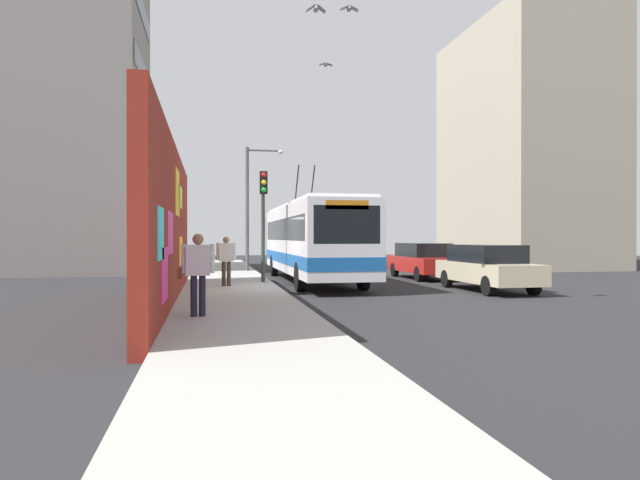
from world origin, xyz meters
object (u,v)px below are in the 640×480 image
Objects in this scene: pedestrian_near_wall at (198,267)px; street_lamp at (252,199)px; pedestrian_midblock at (226,257)px; traffic_light at (263,207)px; city_bus at (312,239)px; parked_car_red at (423,260)px; parked_car_champagne at (487,267)px.

street_lamp reaches higher than pedestrian_near_wall.
traffic_light is (1.33, -1.41, 1.80)m from pedestrian_midblock.
pedestrian_near_wall reaches higher than pedestrian_midblock.
city_bus is 3.02m from traffic_light.
pedestrian_near_wall is (-10.76, 4.38, -0.59)m from city_bus.
pedestrian_midblock is (-4.03, 8.76, 0.33)m from parked_car_red.
traffic_light is at bearing 129.44° from city_bus.
pedestrian_near_wall is at bearing 173.89° from pedestrian_midblock.
parked_car_champagne is 2.75× the size of pedestrian_near_wall.
pedestrian_midblock is 0.41× the size of traffic_light.
city_bus is 2.58× the size of parked_car_champagne.
street_lamp reaches higher than city_bus.
pedestrian_near_wall is at bearing 166.09° from traffic_light.
traffic_light is at bearing 179.03° from street_lamp.
parked_car_red is (5.96, 0.00, 0.00)m from parked_car_champagne.
city_bus is at bearing -48.97° from pedestrian_midblock.
traffic_light reaches higher than parked_car_champagne.
city_bus reaches higher than pedestrian_midblock.
pedestrian_near_wall is 0.28× the size of street_lamp.
traffic_light is 0.67× the size of street_lamp.
pedestrian_midblock is (1.93, 8.76, 0.33)m from parked_car_champagne.
traffic_light reaches higher than pedestrian_midblock.
pedestrian_near_wall reaches higher than parked_car_champagne.
street_lamp is at bearing -9.62° from pedestrian_midblock.
pedestrian_midblock reaches higher than parked_car_champagne.
city_bus is 7.29m from parked_car_champagne.
city_bus is at bearing 45.97° from parked_car_champagne.
street_lamp reaches higher than traffic_light.
parked_car_red is 2.81× the size of pedestrian_midblock.
city_bus is 4.76m from pedestrian_midblock.
street_lamp is at bearing -0.97° from traffic_light.
pedestrian_near_wall is at bearing 140.68° from parked_car_red.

